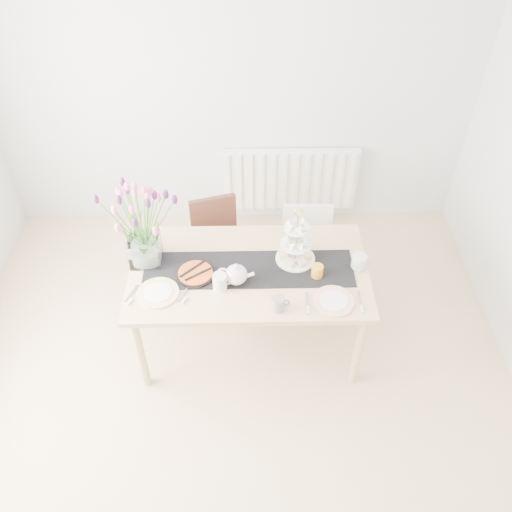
{
  "coord_description": "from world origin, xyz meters",
  "views": [
    {
      "loc": [
        0.12,
        -1.78,
        3.33
      ],
      "look_at": [
        0.16,
        0.71,
        0.93
      ],
      "focal_mm": 38.0,
      "sensor_mm": 36.0,
      "label": 1
    }
  ],
  "objects_px": {
    "dining_table": "(249,278)",
    "mug_white": "(220,282)",
    "teapot": "(236,275)",
    "plate_right": "(333,301)",
    "chair_brown": "(217,237)",
    "radiator": "(290,179)",
    "cake_stand": "(296,248)",
    "cream_jug": "(359,262)",
    "mug_orange": "(317,271)",
    "tulip_vase": "(138,214)",
    "mug_grey": "(278,303)",
    "plate_left": "(158,293)",
    "tart_tin": "(195,274)",
    "chair_white": "(306,246)"
  },
  "relations": [
    {
      "from": "radiator",
      "to": "mug_grey",
      "type": "xyz_separation_m",
      "value": [
        -0.21,
        -1.77,
        0.35
      ]
    },
    {
      "from": "mug_white",
      "to": "teapot",
      "type": "bearing_deg",
      "value": 18.41
    },
    {
      "from": "tart_tin",
      "to": "mug_orange",
      "type": "height_order",
      "value": "mug_orange"
    },
    {
      "from": "chair_brown",
      "to": "tulip_vase",
      "type": "bearing_deg",
      "value": -142.54
    },
    {
      "from": "mug_grey",
      "to": "plate_right",
      "type": "relative_size",
      "value": 0.39
    },
    {
      "from": "dining_table",
      "to": "cake_stand",
      "type": "relative_size",
      "value": 4.08
    },
    {
      "from": "mug_orange",
      "to": "plate_right",
      "type": "relative_size",
      "value": 0.35
    },
    {
      "from": "cream_jug",
      "to": "plate_left",
      "type": "height_order",
      "value": "cream_jug"
    },
    {
      "from": "radiator",
      "to": "mug_white",
      "type": "bearing_deg",
      "value": -109.74
    },
    {
      "from": "radiator",
      "to": "teapot",
      "type": "distance_m",
      "value": 1.65
    },
    {
      "from": "cake_stand",
      "to": "chair_brown",
      "type": "bearing_deg",
      "value": 133.47
    },
    {
      "from": "tulip_vase",
      "to": "mug_orange",
      "type": "height_order",
      "value": "tulip_vase"
    },
    {
      "from": "cake_stand",
      "to": "plate_right",
      "type": "relative_size",
      "value": 1.49
    },
    {
      "from": "dining_table",
      "to": "cream_jug",
      "type": "bearing_deg",
      "value": 0.97
    },
    {
      "from": "tulip_vase",
      "to": "mug_grey",
      "type": "xyz_separation_m",
      "value": [
        0.87,
        -0.45,
        -0.35
      ]
    },
    {
      "from": "dining_table",
      "to": "mug_white",
      "type": "xyz_separation_m",
      "value": [
        -0.19,
        -0.16,
        0.13
      ]
    },
    {
      "from": "dining_table",
      "to": "mug_orange",
      "type": "relative_size",
      "value": 17.33
    },
    {
      "from": "radiator",
      "to": "cake_stand",
      "type": "relative_size",
      "value": 3.06
    },
    {
      "from": "cake_stand",
      "to": "plate_left",
      "type": "bearing_deg",
      "value": -162.0
    },
    {
      "from": "cake_stand",
      "to": "mug_orange",
      "type": "height_order",
      "value": "cake_stand"
    },
    {
      "from": "dining_table",
      "to": "chair_brown",
      "type": "relative_size",
      "value": 2.13
    },
    {
      "from": "cake_stand",
      "to": "plate_left",
      "type": "distance_m",
      "value": 0.95
    },
    {
      "from": "cream_jug",
      "to": "mug_orange",
      "type": "relative_size",
      "value": 1.07
    },
    {
      "from": "radiator",
      "to": "mug_white",
      "type": "xyz_separation_m",
      "value": [
        -0.57,
        -1.59,
        0.36
      ]
    },
    {
      "from": "mug_grey",
      "to": "plate_left",
      "type": "relative_size",
      "value": 0.38
    },
    {
      "from": "cake_stand",
      "to": "mug_orange",
      "type": "bearing_deg",
      "value": -50.23
    },
    {
      "from": "radiator",
      "to": "chair_brown",
      "type": "distance_m",
      "value": 0.98
    },
    {
      "from": "tulip_vase",
      "to": "mug_orange",
      "type": "distance_m",
      "value": 1.21
    },
    {
      "from": "teapot",
      "to": "plate_right",
      "type": "xyz_separation_m",
      "value": [
        0.61,
        -0.18,
        -0.07
      ]
    },
    {
      "from": "dining_table",
      "to": "mug_white",
      "type": "height_order",
      "value": "mug_white"
    },
    {
      "from": "chair_white",
      "to": "plate_right",
      "type": "height_order",
      "value": "chair_white"
    },
    {
      "from": "chair_white",
      "to": "mug_white",
      "type": "bearing_deg",
      "value": -130.37
    },
    {
      "from": "cake_stand",
      "to": "plate_right",
      "type": "xyz_separation_m",
      "value": [
        0.21,
        -0.38,
        -0.11
      ]
    },
    {
      "from": "tulip_vase",
      "to": "tart_tin",
      "type": "distance_m",
      "value": 0.54
    },
    {
      "from": "cream_jug",
      "to": "plate_right",
      "type": "bearing_deg",
      "value": -136.73
    },
    {
      "from": "tart_tin",
      "to": "plate_left",
      "type": "relative_size",
      "value": 0.95
    },
    {
      "from": "chair_white",
      "to": "mug_orange",
      "type": "xyz_separation_m",
      "value": [
        -0.01,
        -0.62,
        0.35
      ]
    },
    {
      "from": "radiator",
      "to": "teapot",
      "type": "xyz_separation_m",
      "value": [
        -0.46,
        -1.54,
        0.37
      ]
    },
    {
      "from": "dining_table",
      "to": "plate_right",
      "type": "distance_m",
      "value": 0.61
    },
    {
      "from": "tulip_vase",
      "to": "mug_grey",
      "type": "height_order",
      "value": "tulip_vase"
    },
    {
      "from": "teapot",
      "to": "mug_orange",
      "type": "distance_m",
      "value": 0.53
    },
    {
      "from": "cream_jug",
      "to": "mug_white",
      "type": "distance_m",
      "value": 0.94
    },
    {
      "from": "chair_brown",
      "to": "tulip_vase",
      "type": "relative_size",
      "value": 1.03
    },
    {
      "from": "tart_tin",
      "to": "dining_table",
      "type": "bearing_deg",
      "value": 7.51
    },
    {
      "from": "cake_stand",
      "to": "cream_jug",
      "type": "height_order",
      "value": "cake_stand"
    },
    {
      "from": "mug_grey",
      "to": "plate_right",
      "type": "bearing_deg",
      "value": 1.66
    },
    {
      "from": "plate_left",
      "to": "cake_stand",
      "type": "bearing_deg",
      "value": 18.0
    },
    {
      "from": "chair_white",
      "to": "cream_jug",
      "type": "xyz_separation_m",
      "value": [
        0.28,
        -0.54,
        0.36
      ]
    },
    {
      "from": "tart_tin",
      "to": "mug_orange",
      "type": "bearing_deg",
      "value": -1.63
    },
    {
      "from": "radiator",
      "to": "teapot",
      "type": "height_order",
      "value": "teapot"
    }
  ]
}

